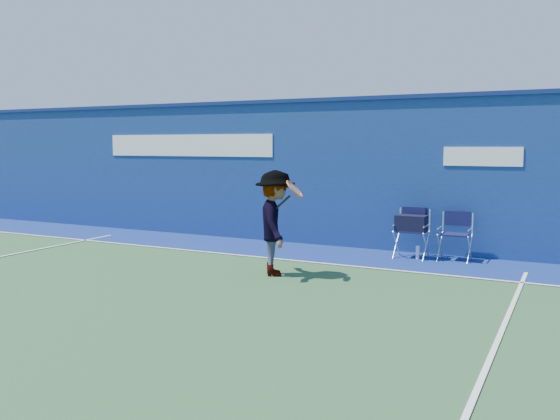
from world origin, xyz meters
The scene contains 8 objects.
ground centered at (0.00, 0.00, 0.00)m, with size 80.00×80.00×0.00m, color #2C532E.
stadium_wall centered at (0.00, 5.20, 1.55)m, with size 24.00×0.50×3.08m.
out_of_bounds_strip centered at (0.00, 4.10, 0.00)m, with size 24.00×1.80×0.01m, color navy.
court_lines centered at (0.00, 0.60, 0.01)m, with size 24.00×12.00×0.01m.
directors_chair_left centered at (2.46, 4.45, 0.40)m, with size 0.56×0.52×0.95m.
directors_chair_right centered at (3.23, 4.57, 0.28)m, with size 0.53×0.48×0.89m.
water_bottle centered at (2.60, 4.38, 0.13)m, with size 0.07×0.07×0.26m, color silver.
tennis_player centered at (0.84, 2.03, 0.86)m, with size 1.13×1.27×1.71m.
Camera 1 is at (5.19, -6.43, 2.12)m, focal length 38.00 mm.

